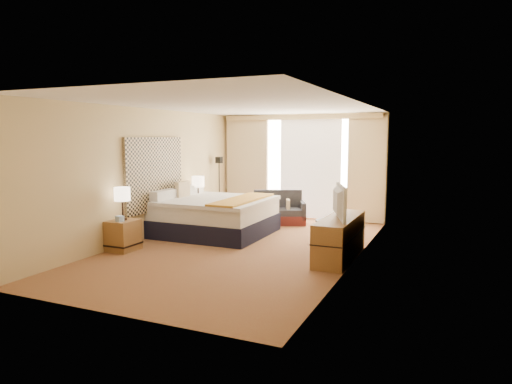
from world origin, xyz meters
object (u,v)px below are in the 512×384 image
at_px(floor_lamp, 219,175).
at_px(lamp_right, 198,182).
at_px(desk_chair, 332,224).
at_px(nightstand_left, 123,235).
at_px(loveseat, 278,213).
at_px(media_dresser, 340,238).
at_px(nightstand_right, 196,214).
at_px(television, 335,202).
at_px(lamp_left, 122,195).
at_px(bed, 214,215).

height_order(floor_lamp, lamp_right, floor_lamp).
xyz_separation_m(desk_chair, lamp_right, (-3.39, 1.04, 0.53)).
distance_m(nightstand_left, loveseat, 3.90).
distance_m(media_dresser, loveseat, 3.23).
distance_m(nightstand_right, television, 4.06).
height_order(desk_chair, lamp_right, lamp_right).
relative_size(loveseat, floor_lamp, 0.91).
distance_m(nightstand_left, lamp_right, 2.64).
bearing_deg(lamp_left, floor_lamp, 90.64).
relative_size(nightstand_right, loveseat, 0.39).
bearing_deg(nightstand_right, bed, -36.59).
bearing_deg(desk_chair, lamp_right, 146.43).
relative_size(nightstand_right, lamp_left, 0.92).
distance_m(media_dresser, television, 0.66).
relative_size(lamp_left, television, 0.61).
distance_m(nightstand_right, lamp_left, 2.61).
height_order(loveseat, lamp_left, lamp_left).
relative_size(nightstand_left, lamp_left, 0.92).
bearing_deg(lamp_right, lamp_left, -91.00).
relative_size(nightstand_left, lamp_right, 0.92).
bearing_deg(floor_lamp, desk_chair, -32.53).
relative_size(desk_chair, television, 1.12).
relative_size(desk_chair, lamp_right, 1.83).
distance_m(desk_chair, lamp_left, 3.78).
bearing_deg(lamp_left, media_dresser, 15.93).
height_order(lamp_right, television, television).
xyz_separation_m(nightstand_left, lamp_left, (0.01, -0.00, 0.74)).
height_order(media_dresser, television, television).
relative_size(media_dresser, lamp_right, 3.02).
bearing_deg(floor_lamp, lamp_right, -85.81).
height_order(media_dresser, bed, bed).
relative_size(loveseat, television, 1.44).
bearing_deg(television, desk_chair, -2.76).
xyz_separation_m(media_dresser, bed, (-2.89, 0.85, 0.05)).
relative_size(floor_lamp, television, 1.58).
bearing_deg(loveseat, bed, -141.28).
bearing_deg(floor_lamp, bed, -65.15).
bearing_deg(lamp_right, desk_chair, -17.11).
relative_size(loveseat, lamp_right, 2.35).
height_order(nightstand_right, floor_lamp, floor_lamp).
height_order(media_dresser, desk_chair, desk_chair).
height_order(media_dresser, loveseat, loveseat).
relative_size(nightstand_right, lamp_right, 0.92).
bearing_deg(nightstand_left, lamp_left, -14.44).
xyz_separation_m(nightstand_right, loveseat, (1.64, 1.03, -0.02)).
xyz_separation_m(bed, lamp_right, (-0.75, 0.64, 0.62)).
xyz_separation_m(nightstand_right, lamp_right, (0.06, 0.04, 0.74)).
height_order(nightstand_left, lamp_left, lamp_left).
height_order(floor_lamp, lamp_left, floor_lamp).
height_order(nightstand_right, bed, bed).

